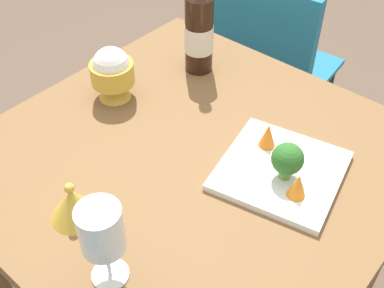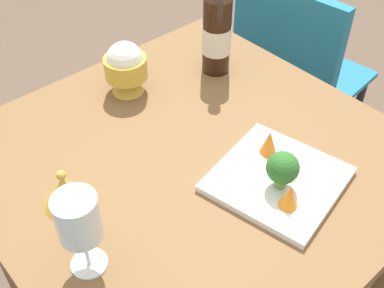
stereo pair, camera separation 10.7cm
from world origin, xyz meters
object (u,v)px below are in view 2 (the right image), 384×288
Objects in this scene: rice_bowl_lid at (65,191)px; broccoli_floret at (283,169)px; chair_by_wall at (292,68)px; carrot_garnish_left at (269,142)px; carrot_garnish_right at (290,196)px; rice_bowl at (126,67)px; wine_bottle at (217,30)px; wine_glass at (78,220)px; serving_plate at (277,179)px.

rice_bowl_lid is 0.44m from broccoli_floret.
chair_by_wall is 9.91× the size of broccoli_floret.
carrot_garnish_left reaches higher than carrot_garnish_right.
chair_by_wall is at bearing 86.87° from rice_bowl.
wine_bottle is at bearing 71.53° from rice_bowl.
wine_bottle is 3.63× the size of broccoli_floret.
carrot_garnish_right is (0.13, -0.09, -0.00)m from carrot_garnish_left.
carrot_garnish_left is at bearing 146.82° from carrot_garnish_right.
wine_glass is 0.42m from broccoli_floret.
carrot_garnish_right is at bearing -34.70° from serving_plate.
wine_bottle reaches higher than rice_bowl.
wine_bottle is (0.04, -0.43, 0.33)m from chair_by_wall.
broccoli_floret is (0.11, 0.40, -0.06)m from wine_glass.
wine_glass is 0.44m from serving_plate.
rice_bowl is 0.40m from rice_bowl_lid.
serving_plate is at bearing -26.00° from wine_bottle.
carrot_garnish_right is at bearing -33.18° from carrot_garnish_left.
carrot_garnish_left is at bearing 146.28° from broccoli_floret.
carrot_garnish_left is 1.04× the size of carrot_garnish_right.
wine_glass reaches higher than rice_bowl_lid.
carrot_garnish_left is (0.03, 0.45, -0.08)m from wine_glass.
rice_bowl_lid is at bearing -133.83° from carrot_garnish_right.
wine_glass is 0.46m from carrot_garnish_left.
broccoli_floret is at bearing -33.72° from carrot_garnish_left.
wine_bottle is at bearing 116.81° from wine_glass.
wine_glass is (0.31, -0.60, 0.01)m from wine_bottle.
carrot_garnish_right reaches higher than serving_plate.
broccoli_floret is (0.26, 0.35, 0.03)m from rice_bowl_lid.
rice_bowl_lid is at bearing -53.75° from rice_bowl.
broccoli_floret is (0.02, -0.02, 0.06)m from serving_plate.
rice_bowl_lid is 1.69× the size of carrot_garnish_left.
carrot_garnish_right is (0.31, 0.32, 0.01)m from rice_bowl_lid.
carrot_garnish_left is at bearing 86.76° from wine_glass.
wine_bottle is 1.74× the size of wine_glass.
wine_glass reaches higher than broccoli_floret.
wine_glass is at bearing -16.83° from rice_bowl_lid.
rice_bowl is 1.42× the size of rice_bowl_lid.
carrot_garnish_right is at bearing 0.19° from rice_bowl.
rice_bowl_lid is 0.44m from carrot_garnish_left.
wine_bottle reaches higher than carrot_garnish_right.
broccoli_floret is at bearing 147.82° from carrot_garnish_right.
rice_bowl is 2.49× the size of carrot_garnish_right.
chair_by_wall is 0.83m from broccoli_floret.
rice_bowl reaches higher than carrot_garnish_right.
rice_bowl_lid is at bearing -126.76° from broccoli_floret.
carrot_garnish_right is (0.05, -0.03, -0.02)m from broccoli_floret.
rice_bowl is at bearing -108.47° from wine_bottle.
carrot_garnish_right is at bearing -27.32° from wine_bottle.
broccoli_floret is (0.41, -0.21, -0.06)m from wine_bottle.
serving_plate is (0.09, 0.41, -0.12)m from wine_glass.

